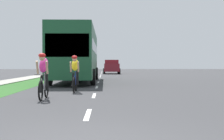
{
  "coord_description": "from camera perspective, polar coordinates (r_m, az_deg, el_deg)",
  "views": [
    {
      "loc": [
        0.39,
        -4.72,
        1.2
      ],
      "look_at": [
        0.93,
        17.56,
        0.82
      ],
      "focal_mm": 51.84,
      "sensor_mm": 36.0,
      "label": 1
    }
  ],
  "objects": [
    {
      "name": "bus_dark_green",
      "position": [
        22.34,
        -6.24,
        2.98
      ],
      "size": [
        2.78,
        11.6,
        3.48
      ],
      "color": "#194C2D",
      "rests_on": "ground_plane"
    },
    {
      "name": "cyclist_lead",
      "position": [
        11.25,
        -12.0,
        -1.01
      ],
      "size": [
        0.42,
        1.72,
        1.58
      ],
      "color": "black",
      "rests_on": "ground_plane"
    },
    {
      "name": "suv_maroon",
      "position": [
        41.79,
        -0.09,
        0.64
      ],
      "size": [
        2.15,
        4.7,
        1.79
      ],
      "color": "maroon",
      "rests_on": "ground_plane"
    },
    {
      "name": "grass_verge",
      "position": [
        25.2,
        -12.27,
        -1.76
      ],
      "size": [
        2.08,
        70.0,
        0.01
      ],
      "primitive_type": "cube",
      "color": "#2D6026",
      "rests_on": "ground_plane"
    },
    {
      "name": "lane_markings_center",
      "position": [
        28.75,
        -2.16,
        -1.4
      ],
      "size": [
        0.12,
        53.13,
        0.01
      ],
      "color": "white",
      "rests_on": "ground_plane"
    },
    {
      "name": "ground_plane",
      "position": [
        24.75,
        -2.29,
        -1.79
      ],
      "size": [
        120.0,
        120.0,
        0.0
      ],
      "primitive_type": "plane",
      "color": "#38383A"
    },
    {
      "name": "cyclist_trailing",
      "position": [
        14.02,
        -6.54,
        -0.6
      ],
      "size": [
        0.42,
        1.72,
        1.58
      ],
      "color": "black",
      "rests_on": "ground_plane"
    },
    {
      "name": "sidewalk_concrete",
      "position": [
        25.62,
        -16.34,
        -1.73
      ],
      "size": [
        1.62,
        70.0,
        0.1
      ],
      "primitive_type": "cube",
      "color": "#9E998E",
      "rests_on": "ground_plane"
    }
  ]
}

